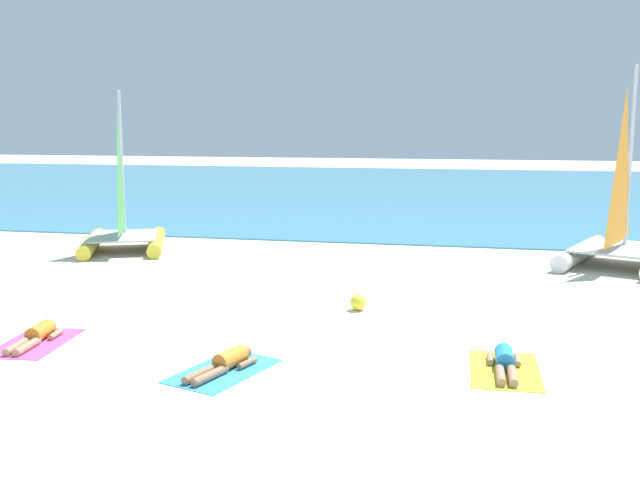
# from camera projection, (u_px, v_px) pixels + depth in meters

# --- Properties ---
(ground_plane) EXTENTS (120.00, 120.00, 0.00)m
(ground_plane) POSITION_uv_depth(u_px,v_px,m) (351.00, 256.00, 21.94)
(ground_plane) COLOR beige
(ocean_water) EXTENTS (120.00, 40.00, 0.05)m
(ocean_water) POSITION_uv_depth(u_px,v_px,m) (414.00, 190.00, 43.40)
(ocean_water) COLOR teal
(ocean_water) RESTS_ON ground
(sailboat_white) EXTENTS (4.12, 4.98, 5.58)m
(sailboat_white) POSITION_uv_depth(u_px,v_px,m) (621.00, 237.00, 20.27)
(sailboat_white) COLOR white
(sailboat_white) RESTS_ON ground
(sailboat_yellow) EXTENTS (3.72, 4.47, 4.99)m
(sailboat_yellow) POSITION_uv_depth(u_px,v_px,m) (123.00, 227.00, 22.84)
(sailboat_yellow) COLOR yellow
(sailboat_yellow) RESTS_ON ground
(towel_left) EXTENTS (1.28, 2.00, 0.01)m
(towel_left) POSITION_uv_depth(u_px,v_px,m) (35.00, 343.00, 13.27)
(towel_left) COLOR #D84C99
(towel_left) RESTS_ON ground
(sunbather_left) EXTENTS (0.58, 1.57, 0.30)m
(sunbather_left) POSITION_uv_depth(u_px,v_px,m) (37.00, 335.00, 13.32)
(sunbather_left) COLOR orange
(sunbather_left) RESTS_ON towel_left
(towel_middle) EXTENTS (1.63, 2.15, 0.01)m
(towel_middle) POSITION_uv_depth(u_px,v_px,m) (223.00, 371.00, 11.77)
(towel_middle) COLOR #338CD8
(towel_middle) RESTS_ON ground
(sunbather_middle) EXTENTS (0.85, 1.54, 0.30)m
(sunbather_middle) POSITION_uv_depth(u_px,v_px,m) (226.00, 362.00, 11.81)
(sunbather_middle) COLOR orange
(sunbather_middle) RESTS_ON towel_middle
(towel_right) EXTENTS (1.14, 1.92, 0.01)m
(towel_right) POSITION_uv_depth(u_px,v_px,m) (505.00, 370.00, 11.81)
(towel_right) COLOR yellow
(towel_right) RESTS_ON ground
(sunbather_right) EXTENTS (0.55, 1.56, 0.30)m
(sunbather_right) POSITION_uv_depth(u_px,v_px,m) (505.00, 361.00, 11.85)
(sunbather_right) COLOR #268CCC
(sunbather_right) RESTS_ON towel_right
(beach_ball) EXTENTS (0.35, 0.35, 0.35)m
(beach_ball) POSITION_uv_depth(u_px,v_px,m) (358.00, 302.00, 15.57)
(beach_ball) COLOR yellow
(beach_ball) RESTS_ON ground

